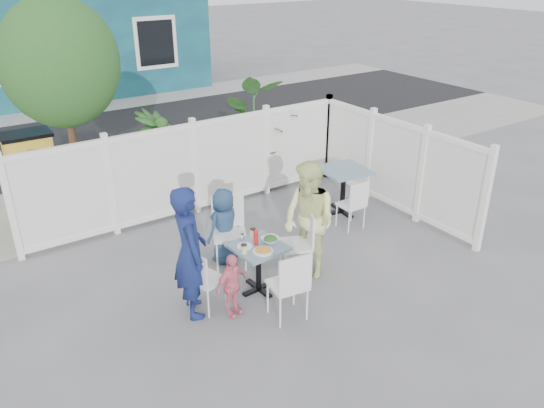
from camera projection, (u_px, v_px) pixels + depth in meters
ground at (269, 274)px, 7.46m from camera, size 80.00×80.00×0.00m
near_sidewalk at (161, 186)px, 10.31m from camera, size 24.00×2.60×0.01m
street at (100, 137)px, 13.08m from camera, size 24.00×5.00×0.01m
far_sidewalk at (67, 110)px, 15.41m from camera, size 24.00×1.60×0.01m
fence_back at (195, 170)px, 8.98m from camera, size 5.86×0.08×1.60m
fence_right at (394, 167)px, 9.10m from camera, size 0.08×3.66×1.60m
tree at (60, 63)px, 8.02m from camera, size 1.80×1.62×3.59m
utility_cabinet at (33, 174)px, 9.06m from camera, size 0.74×0.53×1.36m
potted_shrub_a at (159, 158)px, 9.30m from camera, size 1.33×1.33×1.68m
potted_shrub_b at (252, 136)px, 10.13m from camera, size 1.86×2.02×1.89m
main_table at (258, 256)px, 6.90m from camera, size 0.69×0.69×0.68m
spare_table at (344, 179)px, 9.02m from camera, size 0.84×0.84×0.80m
chair_left at (202, 276)px, 6.51m from camera, size 0.48×0.48×0.85m
chair_right at (302, 239)px, 7.26m from camera, size 0.56×0.56×0.95m
chair_back at (229, 226)px, 7.52m from camera, size 0.61×0.60×1.02m
chair_near at (291, 282)px, 6.31m from camera, size 0.48×0.47×0.94m
chair_spare at (354, 202)px, 8.50m from camera, size 0.38×0.37×0.84m
man at (190, 252)px, 6.34m from camera, size 0.54×0.70×1.70m
woman at (309, 221)px, 7.17m from camera, size 0.71×0.86×1.64m
boy at (224, 226)px, 7.58m from camera, size 0.62×0.48×1.13m
toddler at (232, 285)px, 6.46m from camera, size 0.53×0.33×0.85m
plate_main at (263, 251)px, 6.69m from camera, size 0.26×0.26×0.02m
plate_side at (245, 246)px, 6.81m from camera, size 0.20×0.20×0.01m
salad_bowl at (270, 240)px, 6.92m from camera, size 0.23×0.23×0.06m
coffee_cup_a at (244, 249)px, 6.64m from camera, size 0.07×0.07×0.11m
coffee_cup_b at (253, 233)px, 7.03m from camera, size 0.07×0.07×0.11m
ketchup_bottle at (256, 238)px, 6.82m from camera, size 0.06×0.06×0.19m
salt_shaker at (242, 237)px, 6.98m from camera, size 0.03×0.03×0.07m
pepper_shaker at (242, 236)px, 6.99m from camera, size 0.03×0.03×0.08m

